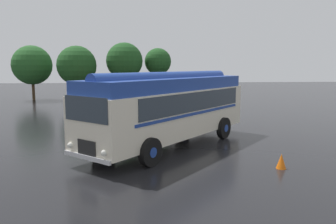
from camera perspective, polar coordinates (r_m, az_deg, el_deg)
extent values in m
plane|color=black|center=(16.04, -2.55, -5.51)|extent=(120.00, 120.00, 0.00)
cube|color=silver|center=(15.34, 0.51, -0.03)|extent=(8.52, 9.13, 2.10)
cube|color=#1E3D93|center=(15.21, 0.51, 4.93)|extent=(8.23, 8.85, 0.56)
cylinder|color=#1E3D93|center=(15.20, 0.52, 5.91)|extent=(6.77, 7.49, 0.60)
cube|color=#2D3842|center=(14.82, 5.16, 1.87)|extent=(5.35, 6.00, 0.84)
cube|color=#2D3842|center=(16.27, -2.48, 2.44)|extent=(5.35, 6.00, 0.84)
cube|color=#1E3D93|center=(14.80, 4.92, -0.24)|extent=(5.47, 6.14, 0.12)
cube|color=#1E3D93|center=(16.25, -2.68, 0.52)|extent=(5.47, 6.14, 0.12)
cube|color=#2D3842|center=(11.61, -14.19, 0.47)|extent=(1.67, 1.49, 0.88)
cube|color=black|center=(11.85, -13.98, -6.11)|extent=(0.71, 0.64, 0.56)
cube|color=silver|center=(11.92, -14.00, -7.67)|extent=(1.84, 1.65, 0.16)
sphere|color=white|center=(11.19, -11.05, -7.02)|extent=(0.22, 0.22, 0.22)
sphere|color=white|center=(12.55, -16.65, -5.58)|extent=(0.22, 0.22, 0.22)
cylinder|color=black|center=(12.36, -3.09, -6.98)|extent=(0.94, 1.01, 1.10)
cylinder|color=#1E3D93|center=(12.36, -3.09, -6.98)|extent=(0.50, 0.50, 0.39)
cylinder|color=black|center=(14.11, -11.29, -5.24)|extent=(0.94, 1.01, 1.10)
cylinder|color=#1E3D93|center=(14.11, -11.29, -5.24)|extent=(0.50, 0.50, 0.39)
cylinder|color=black|center=(17.29, 9.68, -2.76)|extent=(0.94, 1.01, 1.10)
cylinder|color=#1E3D93|center=(17.29, 9.68, -2.76)|extent=(0.50, 0.50, 0.39)
cylinder|color=black|center=(18.59, 2.51, -1.91)|extent=(0.94, 1.01, 1.10)
cylinder|color=#1E3D93|center=(18.59, 2.51, -1.91)|extent=(0.50, 0.50, 0.39)
cube|color=maroon|center=(30.15, -11.98, 1.96)|extent=(1.92, 4.28, 0.70)
cube|color=maroon|center=(30.24, -11.97, 3.26)|extent=(1.61, 2.26, 0.64)
cube|color=#2D3842|center=(30.12, -10.54, 3.28)|extent=(0.13, 1.93, 0.50)
cube|color=#2D3842|center=(30.37, -13.38, 3.23)|extent=(0.13, 1.93, 0.50)
cylinder|color=black|center=(28.77, -10.67, 1.02)|extent=(0.23, 0.65, 0.64)
cylinder|color=black|center=(29.08, -14.10, 0.99)|extent=(0.23, 0.65, 0.64)
cylinder|color=black|center=(31.33, -9.97, 1.59)|extent=(0.23, 0.65, 0.64)
cylinder|color=black|center=(31.62, -13.14, 1.56)|extent=(0.23, 0.65, 0.64)
cube|color=#4C5156|center=(29.41, -6.63, 1.94)|extent=(1.99, 4.31, 0.70)
cube|color=#4C5156|center=(29.49, -6.63, 3.26)|extent=(1.65, 2.28, 0.64)
cube|color=#2D3842|center=(29.43, -5.16, 3.27)|extent=(0.16, 1.93, 0.50)
cube|color=#2D3842|center=(29.57, -8.09, 3.25)|extent=(0.16, 1.93, 0.50)
cylinder|color=black|center=(28.08, -5.08, 0.96)|extent=(0.24, 0.65, 0.64)
cylinder|color=black|center=(28.26, -8.65, 0.94)|extent=(0.24, 0.65, 0.64)
cylinder|color=black|center=(30.67, -4.76, 1.55)|extent=(0.24, 0.65, 0.64)
cylinder|color=black|center=(30.83, -8.03, 1.53)|extent=(0.24, 0.65, 0.64)
cube|color=#4C5156|center=(29.54, -1.08, 2.01)|extent=(1.95, 4.30, 0.70)
cube|color=#4C5156|center=(29.63, -1.08, 3.33)|extent=(1.63, 2.27, 0.64)
cube|color=#2D3842|center=(29.65, 0.38, 3.34)|extent=(0.14, 1.93, 0.50)
cube|color=#2D3842|center=(29.63, -2.55, 3.33)|extent=(0.14, 1.93, 0.50)
cylinder|color=black|center=(28.31, 0.74, 1.04)|extent=(0.24, 0.65, 0.64)
cylinder|color=black|center=(28.29, -2.83, 1.03)|extent=(0.24, 0.65, 0.64)
cylinder|color=black|center=(30.89, 0.53, 1.63)|extent=(0.24, 0.65, 0.64)
cylinder|color=black|center=(30.87, -2.74, 1.61)|extent=(0.24, 0.65, 0.64)
cylinder|color=#4C3823|center=(39.50, -22.39, 3.58)|extent=(0.31, 0.31, 2.25)
sphere|color=#235623|center=(39.41, -22.60, 7.55)|extent=(4.31, 4.31, 4.31)
sphere|color=#235623|center=(39.12, -22.05, 7.76)|extent=(3.02, 3.02, 3.02)
cylinder|color=#4C3823|center=(36.69, -15.45, 3.60)|extent=(0.32, 0.32, 2.25)
sphere|color=#1E4C1E|center=(36.59, -15.60, 7.81)|extent=(4.19, 4.19, 4.19)
sphere|color=#1E4C1E|center=(36.94, -16.09, 8.14)|extent=(3.34, 3.34, 3.34)
cylinder|color=#4C3823|center=(36.78, -7.51, 4.28)|extent=(0.36, 0.36, 2.82)
sphere|color=#1E4C1E|center=(36.71, -7.60, 8.82)|extent=(4.01, 4.01, 4.01)
sphere|color=#1E4C1E|center=(36.78, -8.21, 9.17)|extent=(2.97, 2.97, 2.97)
cylinder|color=#4C3823|center=(37.83, -1.75, 4.69)|extent=(0.30, 0.30, 3.14)
sphere|color=#1E4C1E|center=(37.77, -1.77, 8.79)|extent=(3.03, 3.03, 3.03)
sphere|color=#1E4C1E|center=(37.35, -2.58, 8.97)|extent=(1.82, 1.82, 1.82)
cone|color=orange|center=(12.85, 19.12, -8.11)|extent=(0.36, 0.36, 0.55)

